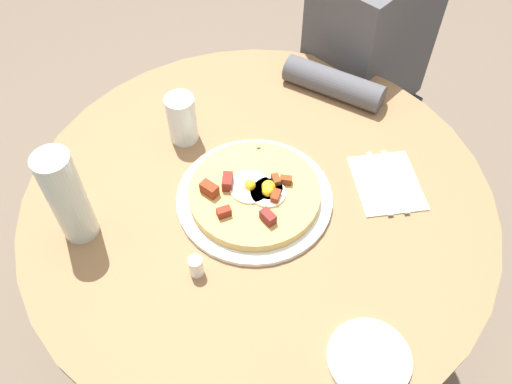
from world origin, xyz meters
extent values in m
plane|color=#6B5B4C|center=(0.00, 0.00, 0.00)|extent=(6.00, 6.00, 0.00)
cylinder|color=olive|center=(0.00, 0.00, 0.69)|extent=(1.03, 1.03, 0.03)
cylinder|color=#333338|center=(0.00, 0.00, 0.34)|extent=(0.12, 0.12, 0.68)
cylinder|color=#333338|center=(0.00, 0.00, 0.01)|extent=(0.46, 0.46, 0.02)
cube|color=#2D2D33|center=(0.65, 0.16, 0.23)|extent=(0.32, 0.28, 0.45)
cube|color=#4C4C51|center=(0.65, 0.16, 0.69)|extent=(0.38, 0.22, 0.48)
cylinder|color=#4C4C51|center=(0.38, 0.09, 0.74)|extent=(0.13, 0.27, 0.07)
cylinder|color=white|center=(-0.01, 0.00, 0.71)|extent=(0.34, 0.34, 0.01)
cylinder|color=tan|center=(-0.01, 0.00, 0.73)|extent=(0.28, 0.28, 0.02)
cylinder|color=white|center=(-0.01, 0.01, 0.74)|extent=(0.09, 0.09, 0.01)
sphere|color=yellow|center=(-0.01, 0.01, 0.75)|extent=(0.02, 0.02, 0.02)
cylinder|color=white|center=(0.01, -0.02, 0.74)|extent=(0.06, 0.06, 0.01)
sphere|color=yellow|center=(0.01, -0.02, 0.75)|extent=(0.03, 0.03, 0.03)
cylinder|color=white|center=(0.00, -0.03, 0.74)|extent=(0.08, 0.08, 0.01)
sphere|color=yellow|center=(0.00, -0.03, 0.75)|extent=(0.03, 0.03, 0.03)
cube|color=maroon|center=(-0.08, 0.06, 0.76)|extent=(0.03, 0.04, 0.03)
cube|color=maroon|center=(0.00, -0.05, 0.75)|extent=(0.03, 0.03, 0.02)
cube|color=maroon|center=(-0.04, 0.05, 0.75)|extent=(0.04, 0.04, 0.03)
cube|color=brown|center=(0.05, -0.04, 0.75)|extent=(0.03, 0.03, 0.02)
cube|color=maroon|center=(-0.10, 0.00, 0.75)|extent=(0.03, 0.03, 0.02)
cube|color=brown|center=(0.03, -0.02, 0.75)|extent=(0.03, 0.03, 0.02)
cube|color=maroon|center=(-0.05, -0.07, 0.75)|extent=(0.02, 0.04, 0.02)
cube|color=#387F2D|center=(0.08, 0.08, 0.74)|extent=(0.01, 0.01, 0.00)
cube|color=#387F2D|center=(0.01, 0.00, 0.74)|extent=(0.00, 0.01, 0.00)
cube|color=#387F2D|center=(-0.02, 0.03, 0.74)|extent=(0.01, 0.01, 0.00)
cube|color=#387F2D|center=(0.03, 0.00, 0.74)|extent=(0.01, 0.01, 0.00)
cube|color=#387F2D|center=(-0.04, 0.04, 0.74)|extent=(0.01, 0.01, 0.00)
cylinder|color=white|center=(-0.13, -0.39, 0.71)|extent=(0.15, 0.15, 0.01)
cube|color=white|center=(0.22, -0.18, 0.71)|extent=(0.22, 0.22, 0.00)
cube|color=silver|center=(0.24, -0.19, 0.71)|extent=(0.12, 0.15, 0.00)
cube|color=silver|center=(0.21, -0.17, 0.71)|extent=(0.12, 0.15, 0.00)
cylinder|color=silver|center=(0.01, 0.25, 0.77)|extent=(0.07, 0.07, 0.12)
cylinder|color=silver|center=(-0.32, 0.21, 0.82)|extent=(0.07, 0.07, 0.23)
cylinder|color=white|center=(-0.22, -0.04, 0.73)|extent=(0.03, 0.03, 0.05)
camera|label=1|loc=(-0.52, -0.48, 1.63)|focal=37.30mm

